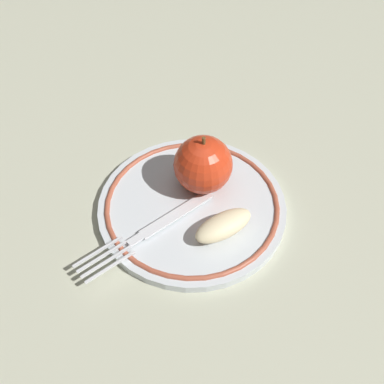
{
  "coord_description": "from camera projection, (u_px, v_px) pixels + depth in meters",
  "views": [
    {
      "loc": [
        0.34,
        -0.2,
        0.48
      ],
      "look_at": [
        0.01,
        -0.01,
        0.03
      ],
      "focal_mm": 50.0,
      "sensor_mm": 36.0,
      "label": 1
    }
  ],
  "objects": [
    {
      "name": "ground_plane",
      "position": [
        194.0,
        201.0,
        0.62
      ],
      "size": [
        2.0,
        2.0,
        0.0
      ],
      "primitive_type": "plane",
      "color": "#B0B298"
    },
    {
      "name": "apple_red_whole",
      "position": [
        203.0,
        165.0,
        0.6
      ],
      "size": [
        0.07,
        0.07,
        0.07
      ],
      "color": "red",
      "rests_on": "plate"
    },
    {
      "name": "apple_slice_front",
      "position": [
        225.0,
        225.0,
        0.57
      ],
      "size": [
        0.03,
        0.07,
        0.02
      ],
      "primitive_type": "ellipsoid",
      "rotation": [
        0.0,
        0.0,
        4.74
      ],
      "color": "beige",
      "rests_on": "plate"
    },
    {
      "name": "fork",
      "position": [
        152.0,
        229.0,
        0.58
      ],
      "size": [
        0.04,
        0.17,
        0.0
      ],
      "rotation": [
        0.0,
        0.0,
        4.86
      ],
      "color": "silver",
      "rests_on": "plate"
    },
    {
      "name": "plate",
      "position": [
        192.0,
        207.0,
        0.61
      ],
      "size": [
        0.21,
        0.21,
        0.01
      ],
      "color": "silver",
      "rests_on": "ground_plane"
    }
  ]
}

